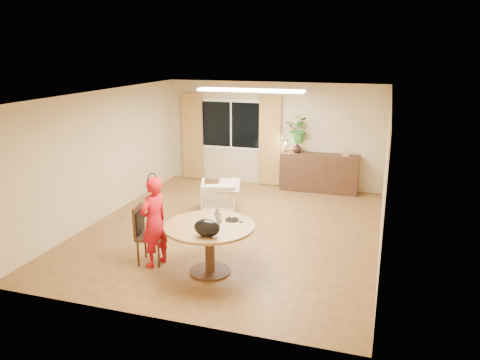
% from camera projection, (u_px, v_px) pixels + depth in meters
% --- Properties ---
extents(floor, '(6.50, 6.50, 0.00)m').
position_uv_depth(floor, '(232.00, 229.00, 9.11)').
color(floor, brown).
rests_on(floor, ground).
extents(ceiling, '(6.50, 6.50, 0.00)m').
position_uv_depth(ceiling, '(232.00, 94.00, 8.39)').
color(ceiling, white).
rests_on(ceiling, wall_back).
extents(wall_back, '(5.50, 0.00, 5.50)m').
position_uv_depth(wall_back, '(273.00, 135.00, 11.73)').
color(wall_back, tan).
rests_on(wall_back, floor).
extents(wall_left, '(0.00, 6.50, 6.50)m').
position_uv_depth(wall_left, '(104.00, 155.00, 9.54)').
color(wall_left, tan).
rests_on(wall_left, floor).
extents(wall_right, '(0.00, 6.50, 6.50)m').
position_uv_depth(wall_right, '(385.00, 176.00, 7.96)').
color(wall_right, tan).
rests_on(wall_right, floor).
extents(window, '(1.70, 0.03, 1.30)m').
position_uv_depth(window, '(231.00, 125.00, 11.98)').
color(window, white).
rests_on(window, wall_back).
extents(curtain_left, '(0.55, 0.08, 2.25)m').
position_uv_depth(curtain_left, '(192.00, 137.00, 12.31)').
color(curtain_left, brown).
rests_on(curtain_left, wall_back).
extents(curtain_right, '(0.55, 0.08, 2.25)m').
position_uv_depth(curtain_right, '(270.00, 141.00, 11.70)').
color(curtain_right, brown).
rests_on(curtain_right, wall_back).
extents(ceiling_panel, '(2.20, 0.35, 0.05)m').
position_uv_depth(ceiling_panel, '(250.00, 90.00, 9.51)').
color(ceiling_panel, white).
rests_on(ceiling_panel, ceiling).
extents(dining_table, '(1.40, 1.40, 0.80)m').
position_uv_depth(dining_table, '(210.00, 235.00, 7.19)').
color(dining_table, brown).
rests_on(dining_table, floor).
extents(dining_chair, '(0.52, 0.49, 0.97)m').
position_uv_depth(dining_chair, '(151.00, 235.00, 7.57)').
color(dining_chair, '#321C10').
rests_on(dining_chair, floor).
extents(child, '(0.62, 0.51, 1.48)m').
position_uv_depth(child, '(154.00, 222.00, 7.43)').
color(child, red).
rests_on(child, floor).
extents(laptop, '(0.40, 0.30, 0.24)m').
position_uv_depth(laptop, '(207.00, 217.00, 7.14)').
color(laptop, '#B7B7BC').
rests_on(laptop, dining_table).
extents(tumbler, '(0.08, 0.08, 0.10)m').
position_uv_depth(tumbler, '(219.00, 217.00, 7.34)').
color(tumbler, white).
rests_on(tumbler, dining_table).
extents(wine_glass, '(0.07, 0.07, 0.18)m').
position_uv_depth(wine_glass, '(241.00, 217.00, 7.23)').
color(wine_glass, white).
rests_on(wine_glass, dining_table).
extents(pot_lid, '(0.22, 0.22, 0.04)m').
position_uv_depth(pot_lid, '(232.00, 219.00, 7.33)').
color(pot_lid, white).
rests_on(pot_lid, dining_table).
extents(handbag, '(0.43, 0.31, 0.26)m').
position_uv_depth(handbag, '(207.00, 228.00, 6.68)').
color(handbag, black).
rests_on(handbag, dining_table).
extents(armchair, '(0.92, 0.93, 0.67)m').
position_uv_depth(armchair, '(218.00, 196.00, 10.04)').
color(armchair, '#C2B899').
rests_on(armchair, floor).
extents(throw, '(0.57, 0.64, 0.03)m').
position_uv_depth(throw, '(229.00, 182.00, 9.82)').
color(throw, beige).
rests_on(throw, armchair).
extents(sideboard, '(1.86, 0.45, 0.93)m').
position_uv_depth(sideboard, '(319.00, 173.00, 11.38)').
color(sideboard, '#321C10').
rests_on(sideboard, floor).
extents(vase, '(0.29, 0.29, 0.25)m').
position_uv_depth(vase, '(297.00, 148.00, 11.39)').
color(vase, black).
rests_on(vase, sideboard).
extents(bouquet, '(0.68, 0.62, 0.66)m').
position_uv_depth(bouquet, '(299.00, 129.00, 11.25)').
color(bouquet, '#265F23').
rests_on(bouquet, vase).
extents(book_stack, '(0.21, 0.18, 0.07)m').
position_uv_depth(book_stack, '(345.00, 154.00, 11.08)').
color(book_stack, olive).
rests_on(book_stack, sideboard).
extents(desk_lamp, '(0.16, 0.16, 0.31)m').
position_uv_depth(desk_lamp, '(285.00, 146.00, 11.41)').
color(desk_lamp, black).
rests_on(desk_lamp, sideboard).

